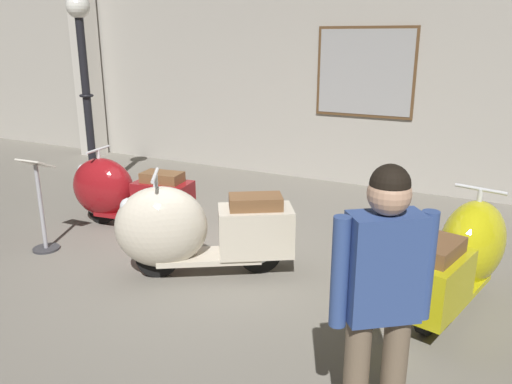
{
  "coord_description": "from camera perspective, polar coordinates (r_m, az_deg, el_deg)",
  "views": [
    {
      "loc": [
        2.71,
        -3.82,
        2.2
      ],
      "look_at": [
        0.47,
        0.51,
        0.72
      ],
      "focal_mm": 35.77,
      "sensor_mm": 36.0,
      "label": 1
    }
  ],
  "objects": [
    {
      "name": "visitor_0",
      "position": [
        2.74,
        13.83,
        -10.99
      ],
      "size": [
        0.45,
        0.4,
        1.62
      ],
      "rotation": [
        0.0,
        0.0,
        2.23
      ],
      "color": "black",
      "rests_on": "ground"
    },
    {
      "name": "ground_plane",
      "position": [
        5.18,
        -7.28,
        -8.37
      ],
      "size": [
        60.0,
        60.0,
        0.0
      ],
      "primitive_type": "plane",
      "color": "slate"
    },
    {
      "name": "scooter_1",
      "position": [
        4.85,
        -7.32,
        -4.19
      ],
      "size": [
        1.66,
        1.3,
        1.02
      ],
      "rotation": [
        0.0,
        0.0,
        -2.57
      ],
      "color": "black",
      "rests_on": "ground"
    },
    {
      "name": "info_stanchion",
      "position": [
        5.85,
        -22.84,
        -2.16
      ],
      "size": [
        0.33,
        0.28,
        1.02
      ],
      "color": "#333338",
      "rests_on": "ground"
    },
    {
      "name": "showroom_back_wall",
      "position": [
        8.12,
        6.88,
        14.19
      ],
      "size": [
        18.0,
        0.63,
        3.66
      ],
      "color": "#ADA89E",
      "rests_on": "ground"
    },
    {
      "name": "lamppost",
      "position": [
        7.51,
        -18.56,
        11.55
      ],
      "size": [
        0.31,
        0.31,
        2.74
      ],
      "color": "black",
      "rests_on": "ground"
    },
    {
      "name": "scooter_0",
      "position": [
        6.28,
        -14.83,
        -0.02
      ],
      "size": [
        1.59,
        0.64,
        0.94
      ],
      "rotation": [
        0.0,
        0.0,
        -3.01
      ],
      "color": "black",
      "rests_on": "ground"
    },
    {
      "name": "scooter_2",
      "position": [
        4.67,
        22.04,
        -6.52
      ],
      "size": [
        0.8,
        1.65,
        0.97
      ],
      "rotation": [
        0.0,
        0.0,
        1.34
      ],
      "color": "black",
      "rests_on": "ground"
    }
  ]
}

